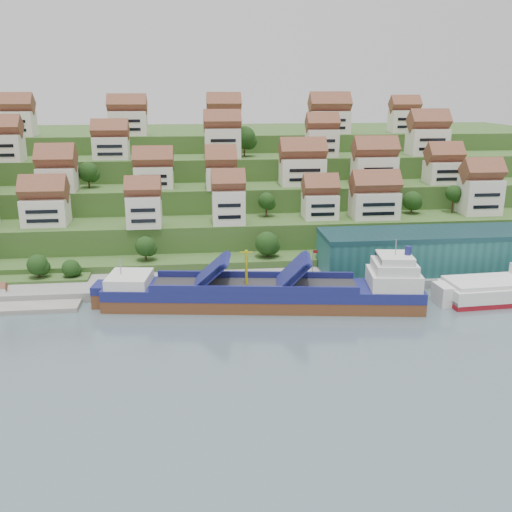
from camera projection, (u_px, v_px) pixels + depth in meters
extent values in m
plane|color=slate|center=(241.00, 309.00, 125.56)|extent=(300.00, 300.00, 0.00)
cube|color=gray|center=(316.00, 280.00, 141.64)|extent=(180.00, 14.00, 2.20)
cube|color=#2D4C1E|center=(221.00, 216.00, 206.95)|extent=(260.00, 128.00, 4.00)
cube|color=#2D4C1E|center=(220.00, 204.00, 210.72)|extent=(260.00, 118.00, 11.00)
cube|color=#2D4C1E|center=(219.00, 191.00, 217.35)|extent=(260.00, 102.00, 18.00)
cube|color=#2D4C1E|center=(218.00, 179.00, 223.98)|extent=(260.00, 86.00, 25.00)
cube|color=#2D4C1E|center=(217.00, 168.00, 231.71)|extent=(260.00, 68.00, 31.00)
cube|color=white|center=(46.00, 212.00, 154.54)|extent=(11.82, 8.57, 7.24)
cube|color=white|center=(144.00, 211.00, 152.15)|extent=(9.06, 7.03, 8.43)
cube|color=white|center=(228.00, 207.00, 155.77)|extent=(8.74, 7.62, 9.29)
cube|color=white|center=(320.00, 206.00, 162.39)|extent=(9.52, 7.73, 6.98)
cube|color=white|center=(374.00, 205.00, 162.64)|extent=(13.06, 8.26, 7.56)
cube|color=white|center=(480.00, 197.00, 167.62)|extent=(11.00, 8.31, 10.28)
cube|color=white|center=(58.00, 179.00, 164.81)|extent=(10.54, 8.98, 6.93)
cube|color=white|center=(154.00, 177.00, 170.46)|extent=(11.38, 7.90, 6.45)
cube|color=white|center=(221.00, 178.00, 169.02)|extent=(8.83, 8.56, 6.46)
cube|color=white|center=(302.00, 172.00, 175.10)|extent=(13.44, 8.36, 8.20)
cube|color=white|center=(374.00, 171.00, 175.52)|extent=(12.89, 8.18, 8.69)
cube|color=white|center=(443.00, 172.00, 178.47)|extent=(10.51, 8.04, 6.84)
cube|color=white|center=(6.00, 148.00, 175.43)|extent=(10.23, 7.86, 8.21)
cube|color=white|center=(111.00, 148.00, 181.32)|extent=(11.03, 7.30, 6.99)
cube|color=white|center=(223.00, 143.00, 184.44)|extent=(11.44, 7.79, 9.38)
cube|color=white|center=(322.00, 143.00, 186.65)|extent=(10.08, 7.14, 8.89)
cube|color=white|center=(427.00, 142.00, 191.91)|extent=(12.63, 8.47, 8.74)
cube|color=white|center=(16.00, 124.00, 192.52)|extent=(12.23, 8.03, 8.30)
cube|color=white|center=(128.00, 123.00, 196.25)|extent=(12.67, 7.51, 8.23)
cube|color=white|center=(224.00, 123.00, 200.88)|extent=(11.48, 8.15, 8.18)
cube|color=white|center=(329.00, 122.00, 205.07)|extent=(14.00, 8.73, 7.88)
cube|color=white|center=(404.00, 121.00, 209.83)|extent=(10.33, 7.05, 7.97)
ellipsoid|color=#1E4115|center=(267.00, 243.00, 149.21)|extent=(6.22, 6.22, 6.22)
ellipsoid|color=#1E4115|center=(145.00, 246.00, 146.04)|extent=(5.16, 5.16, 5.16)
ellipsoid|color=#1E4115|center=(412.00, 201.00, 168.15)|extent=(5.62, 5.62, 5.62)
ellipsoid|color=#1E4115|center=(454.00, 193.00, 168.90)|extent=(4.77, 4.77, 4.77)
ellipsoid|color=#1E4115|center=(266.00, 201.00, 163.90)|extent=(4.85, 4.85, 4.85)
ellipsoid|color=#1E4115|center=(370.00, 164.00, 180.77)|extent=(4.33, 4.33, 4.33)
ellipsoid|color=#1E4115|center=(57.00, 175.00, 170.71)|extent=(6.23, 6.23, 6.23)
ellipsoid|color=#1E4115|center=(88.00, 172.00, 170.07)|extent=(5.90, 5.90, 5.90)
ellipsoid|color=#1E4115|center=(244.00, 137.00, 187.28)|extent=(7.37, 7.37, 7.37)
ellipsoid|color=#1E4115|center=(315.00, 142.00, 192.93)|extent=(4.93, 4.93, 4.93)
ellipsoid|color=#1E4115|center=(327.00, 145.00, 191.69)|extent=(4.15, 4.15, 4.15)
ellipsoid|color=#1E4115|center=(38.00, 265.00, 136.98)|extent=(5.02, 5.02, 5.02)
ellipsoid|color=#1E4115|center=(71.00, 268.00, 138.12)|extent=(4.37, 4.37, 4.37)
cube|color=#215B59|center=(438.00, 250.00, 145.17)|extent=(60.00, 15.00, 10.00)
cylinder|color=gray|center=(312.00, 266.00, 135.21)|extent=(0.16, 0.16, 8.00)
cube|color=maroon|center=(315.00, 252.00, 134.25)|extent=(1.20, 0.05, 0.80)
cube|color=white|center=(1.00, 292.00, 130.26)|extent=(2.40, 2.20, 2.20)
cube|color=brown|center=(263.00, 302.00, 127.03)|extent=(70.75, 20.09, 4.48)
cube|color=navy|center=(263.00, 290.00, 126.22)|extent=(70.76, 20.20, 2.33)
cube|color=silver|center=(129.00, 279.00, 126.31)|extent=(10.26, 11.34, 2.33)
cube|color=#262628|center=(255.00, 285.00, 125.94)|extent=(45.66, 15.11, 0.27)
cube|color=navy|center=(210.00, 272.00, 125.31)|extent=(7.99, 10.71, 6.20)
cube|color=navy|center=(291.00, 272.00, 124.87)|extent=(7.66, 10.67, 6.55)
cylinder|color=gold|center=(246.00, 268.00, 124.86)|extent=(0.71, 0.71, 8.07)
cube|color=silver|center=(394.00, 279.00, 124.70)|extent=(12.04, 11.58, 3.59)
cube|color=silver|center=(394.00, 266.00, 123.89)|extent=(10.12, 10.27, 2.24)
cube|color=silver|center=(395.00, 258.00, 123.35)|extent=(8.20, 8.96, 1.61)
cylinder|color=navy|center=(408.00, 251.00, 122.80)|extent=(1.61, 1.61, 1.97)
cube|color=maroon|center=(503.00, 297.00, 131.04)|extent=(29.05, 12.12, 2.47)
cube|color=white|center=(505.00, 289.00, 130.45)|extent=(29.06, 12.22, 3.04)
cube|color=white|center=(506.00, 281.00, 129.91)|extent=(27.57, 10.99, 1.14)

